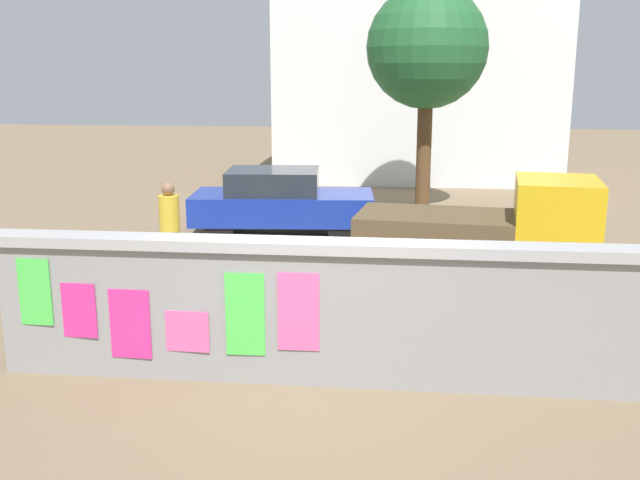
# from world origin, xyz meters

# --- Properties ---
(ground) EXTENTS (60.00, 60.00, 0.00)m
(ground) POSITION_xyz_m (0.00, 8.00, 0.00)
(ground) COLOR #7A664C
(poster_wall) EXTENTS (7.32, 0.42, 1.64)m
(poster_wall) POSITION_xyz_m (-0.01, -0.00, 0.84)
(poster_wall) COLOR gray
(poster_wall) RESTS_ON ground
(auto_rickshaw_truck) EXTENTS (3.76, 1.94, 1.85)m
(auto_rickshaw_truck) POSITION_xyz_m (2.30, 3.58, 0.90)
(auto_rickshaw_truck) COLOR black
(auto_rickshaw_truck) RESTS_ON ground
(car_parked) EXTENTS (3.93, 2.02, 1.40)m
(car_parked) POSITION_xyz_m (-1.57, 7.40, 0.73)
(car_parked) COLOR black
(car_parked) RESTS_ON ground
(motorcycle) EXTENTS (1.90, 0.56, 0.87)m
(motorcycle) POSITION_xyz_m (-1.74, 2.61, 0.46)
(motorcycle) COLOR black
(motorcycle) RESTS_ON ground
(bicycle_far) EXTENTS (1.71, 0.44, 0.95)m
(bicycle_far) POSITION_xyz_m (-3.01, 1.14, 0.36)
(bicycle_far) COLOR black
(bicycle_far) RESTS_ON ground
(person_walking) EXTENTS (0.42, 0.42, 1.62)m
(person_walking) POSITION_xyz_m (-2.90, 4.00, 0.99)
(person_walking) COLOR yellow
(person_walking) RESTS_ON ground
(tree_roadside) EXTENTS (2.91, 2.91, 5.43)m
(tree_roadside) POSITION_xyz_m (1.51, 10.41, 3.93)
(tree_roadside) COLOR brown
(tree_roadside) RESTS_ON ground
(building_background) EXTENTS (9.07, 4.88, 7.98)m
(building_background) POSITION_xyz_m (1.43, 16.50, 4.01)
(building_background) COLOR white
(building_background) RESTS_ON ground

